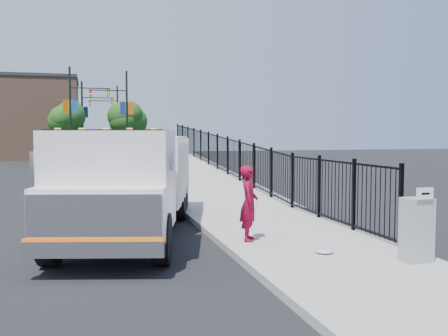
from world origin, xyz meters
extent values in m
plane|color=black|center=(0.00, 0.00, 0.00)|extent=(120.00, 120.00, 0.00)
cube|color=#9E998E|center=(1.93, -2.00, 0.06)|extent=(3.55, 12.00, 0.12)
cube|color=#ADAAA3|center=(0.00, -2.00, 0.08)|extent=(0.30, 12.00, 0.16)
cube|color=#9E998E|center=(2.12, 16.00, 0.00)|extent=(3.95, 24.06, 3.19)
cube|color=black|center=(3.55, 12.00, 0.90)|extent=(0.10, 28.00, 1.80)
cube|color=black|center=(-1.95, 1.63, 0.58)|extent=(2.75, 7.15, 0.23)
cube|color=white|center=(-2.53, -0.71, 1.62)|extent=(2.95, 2.83, 2.09)
cube|color=white|center=(-2.85, -1.97, 1.10)|extent=(2.56, 1.31, 1.05)
cube|color=silver|center=(-2.95, -2.35, 1.10)|extent=(2.35, 0.67, 0.89)
cube|color=silver|center=(-2.97, -2.43, 0.58)|extent=(2.48, 0.80, 0.29)
cube|color=orange|center=(-2.97, -2.43, 0.73)|extent=(2.45, 0.66, 0.06)
cube|color=black|center=(-2.60, -0.96, 2.25)|extent=(2.56, 1.88, 0.89)
cube|color=white|center=(-1.61, 2.95, 1.62)|extent=(3.51, 4.87, 1.78)
cube|color=silver|center=(-4.06, -1.40, 2.09)|extent=(0.08, 0.08, 0.37)
cube|color=silver|center=(-1.52, -2.04, 2.09)|extent=(0.08, 0.08, 0.37)
cube|color=orange|center=(-3.60, -1.09, 2.69)|extent=(0.12, 0.11, 0.06)
cube|color=orange|center=(-3.14, -1.20, 2.69)|extent=(0.12, 0.11, 0.06)
cube|color=orange|center=(-2.69, -1.32, 2.69)|extent=(0.12, 0.11, 0.06)
cube|color=orange|center=(-2.23, -1.43, 2.69)|extent=(0.12, 0.11, 0.06)
cube|color=orange|center=(-1.77, -1.55, 2.69)|extent=(0.12, 0.11, 0.06)
cylinder|color=black|center=(-3.78, -1.15, 0.52)|extent=(0.58, 1.10, 1.05)
cylinder|color=black|center=(-1.65, -1.69, 0.52)|extent=(0.58, 1.10, 1.05)
cylinder|color=black|center=(-2.52, 3.82, 0.52)|extent=(0.58, 1.10, 1.05)
cylinder|color=black|center=(-0.39, 3.29, 0.52)|extent=(0.58, 1.10, 1.05)
cylinder|color=black|center=(-2.24, 4.94, 0.52)|extent=(0.58, 1.10, 1.05)
cylinder|color=black|center=(-0.11, 4.40, 0.52)|extent=(0.58, 1.10, 1.05)
imported|color=maroon|center=(0.55, -0.50, 1.00)|extent=(0.62, 0.75, 1.76)
cube|color=gray|center=(3.10, -3.17, 0.75)|extent=(0.55, 0.40, 1.25)
cube|color=white|center=(3.10, -3.39, 1.48)|extent=(0.35, 0.04, 0.22)
ellipsoid|color=silver|center=(1.68, -2.09, 0.17)|extent=(0.38, 0.38, 0.09)
cylinder|color=black|center=(-4.35, 31.21, 4.00)|extent=(0.18, 0.18, 8.00)
cube|color=black|center=(-2.75, 31.21, 6.30)|extent=(3.20, 0.08, 0.08)
cube|color=black|center=(-1.31, 31.21, 5.95)|extent=(0.18, 0.22, 0.60)
cube|color=#165093|center=(-4.00, 31.21, 4.80)|extent=(0.45, 0.04, 1.10)
cube|color=#C44C03|center=(-4.70, 31.21, 4.80)|extent=(0.45, 0.04, 1.10)
cylinder|color=black|center=(0.31, 32.94, 4.00)|extent=(0.18, 0.18, 8.00)
cube|color=black|center=(-1.29, 32.94, 6.30)|extent=(3.20, 0.08, 0.08)
cube|color=black|center=(-2.73, 32.94, 5.95)|extent=(0.18, 0.22, 0.60)
cube|color=#DC5112|center=(0.66, 32.94, 4.80)|extent=(0.45, 0.04, 1.10)
cube|color=navy|center=(-0.04, 32.94, 4.80)|extent=(0.45, 0.04, 1.10)
cylinder|color=black|center=(-3.52, 42.56, 4.00)|extent=(0.18, 0.18, 8.00)
cube|color=black|center=(-1.92, 42.56, 6.30)|extent=(3.20, 0.08, 0.08)
cube|color=black|center=(-0.48, 42.56, 5.95)|extent=(0.18, 0.22, 0.60)
cube|color=navy|center=(-3.17, 42.56, 4.80)|extent=(0.45, 0.04, 1.10)
cube|color=orange|center=(-3.87, 42.56, 4.80)|extent=(0.45, 0.04, 1.10)
cylinder|color=black|center=(0.33, 47.25, 4.00)|extent=(0.18, 0.18, 8.00)
cube|color=black|center=(-1.27, 47.25, 6.30)|extent=(3.20, 0.08, 0.08)
cube|color=black|center=(-2.71, 47.25, 5.95)|extent=(0.18, 0.22, 0.60)
cube|color=orange|center=(0.68, 47.25, 4.80)|extent=(0.45, 0.04, 1.10)
cube|color=navy|center=(-0.02, 47.25, 4.80)|extent=(0.45, 0.04, 1.10)
cylinder|color=#382314|center=(-4.40, 34.70, 1.60)|extent=(0.36, 0.36, 3.20)
sphere|color=#194714|center=(-4.40, 34.70, 4.00)|extent=(2.74, 2.74, 2.74)
cylinder|color=#382314|center=(0.62, 40.33, 1.60)|extent=(0.36, 0.36, 3.20)
sphere|color=#194714|center=(0.62, 40.33, 4.00)|extent=(2.88, 2.88, 2.88)
cylinder|color=#382314|center=(-5.16, 49.43, 1.60)|extent=(0.36, 0.36, 3.20)
sphere|color=#194714|center=(-5.16, 49.43, 4.00)|extent=(3.19, 3.19, 3.19)
cube|color=#8C664C|center=(-9.00, 44.00, 4.00)|extent=(10.00, 10.00, 8.00)
camera|label=1|loc=(-3.03, -11.41, 2.62)|focal=40.00mm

